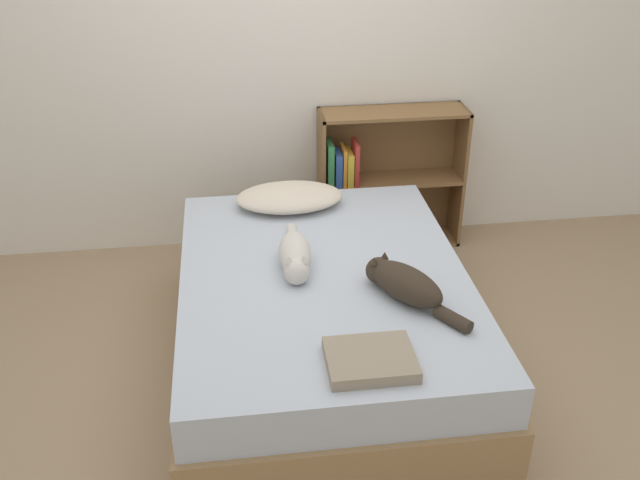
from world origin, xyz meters
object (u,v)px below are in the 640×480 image
(cat_dark, at_px, (404,283))
(bookshelf, at_px, (383,174))
(bed, at_px, (324,321))
(pillow, at_px, (289,197))
(cat_light, at_px, (295,256))

(cat_dark, distance_m, bookshelf, 1.46)
(bed, relative_size, cat_dark, 3.61)
(pillow, bearing_deg, bookshelf, 38.89)
(bed, distance_m, cat_dark, 0.52)
(pillow, bearing_deg, cat_dark, -66.53)
(bed, relative_size, cat_light, 3.41)
(pillow, relative_size, cat_dark, 1.14)
(bookshelf, bearing_deg, bed, -113.91)
(cat_dark, bearing_deg, bed, 18.50)
(bed, height_order, bookshelf, bookshelf)
(pillow, relative_size, bookshelf, 0.65)
(cat_light, xyz_separation_m, cat_dark, (0.44, -0.31, 0.01))
(cat_light, bearing_deg, cat_dark, 57.65)
(pillow, xyz_separation_m, cat_dark, (0.41, -0.93, 0.02))
(bed, height_order, cat_dark, cat_dark)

